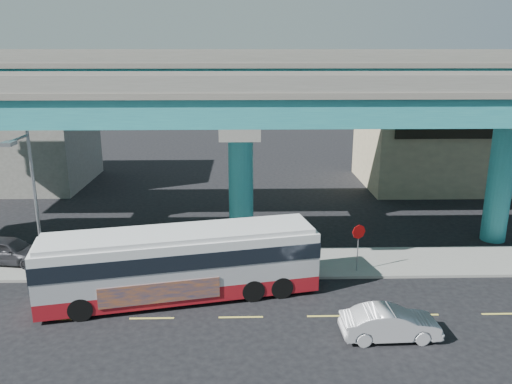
{
  "coord_description": "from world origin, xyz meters",
  "views": [
    {
      "loc": [
        0.18,
        -20.42,
        11.5
      ],
      "look_at": [
        0.79,
        4.0,
        4.66
      ],
      "focal_mm": 35.0,
      "sensor_mm": 36.0,
      "label": 1
    }
  ],
  "objects_px": {
    "transit_bus": "(181,261)",
    "street_lamp": "(29,187)",
    "sedan": "(390,323)",
    "parked_car": "(9,250)",
    "stop_sign": "(358,238)"
  },
  "relations": [
    {
      "from": "transit_bus",
      "to": "sedan",
      "type": "relative_size",
      "value": 3.26
    },
    {
      "from": "sedan",
      "to": "street_lamp",
      "type": "distance_m",
      "value": 18.05
    },
    {
      "from": "transit_bus",
      "to": "stop_sign",
      "type": "height_order",
      "value": "transit_bus"
    },
    {
      "from": "street_lamp",
      "to": "stop_sign",
      "type": "bearing_deg",
      "value": 2.55
    },
    {
      "from": "transit_bus",
      "to": "street_lamp",
      "type": "distance_m",
      "value": 8.35
    },
    {
      "from": "street_lamp",
      "to": "sedan",
      "type": "bearing_deg",
      "value": -18.57
    },
    {
      "from": "sedan",
      "to": "street_lamp",
      "type": "bearing_deg",
      "value": 69.61
    },
    {
      "from": "transit_bus",
      "to": "parked_car",
      "type": "xyz_separation_m",
      "value": [
        -10.08,
        3.97,
        -0.97
      ]
    },
    {
      "from": "sedan",
      "to": "street_lamp",
      "type": "relative_size",
      "value": 0.54
    },
    {
      "from": "stop_sign",
      "to": "sedan",
      "type": "bearing_deg",
      "value": -87.86
    },
    {
      "from": "stop_sign",
      "to": "street_lamp",
      "type": "bearing_deg",
      "value": -175.17
    },
    {
      "from": "street_lamp",
      "to": "stop_sign",
      "type": "height_order",
      "value": "street_lamp"
    },
    {
      "from": "stop_sign",
      "to": "transit_bus",
      "type": "bearing_deg",
      "value": -163.05
    },
    {
      "from": "transit_bus",
      "to": "sedan",
      "type": "xyz_separation_m",
      "value": [
        9.08,
        -3.93,
        -1.18
      ]
    },
    {
      "from": "sedan",
      "to": "parked_car",
      "type": "distance_m",
      "value": 20.72
    }
  ]
}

